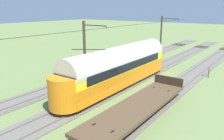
{
  "coord_description": "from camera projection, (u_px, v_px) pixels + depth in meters",
  "views": [
    {
      "loc": [
        -12.54,
        18.29,
        7.97
      ],
      "look_at": [
        0.08,
        1.2,
        2.09
      ],
      "focal_mm": 35.72,
      "sensor_mm": 36.0,
      "label": 1
    }
  ],
  "objects": [
    {
      "name": "ground_plane",
      "position": [
        119.0,
        87.0,
        23.48
      ],
      "size": [
        220.0,
        220.0,
        0.0
      ],
      "primitive_type": "plane",
      "color": "olive"
    },
    {
      "name": "track_streetcar_siding",
      "position": [
        164.0,
        96.0,
        20.88
      ],
      "size": [
        2.8,
        80.0,
        0.18
      ],
      "color": "#666059",
      "rests_on": "ground"
    },
    {
      "name": "track_adjacent_siding",
      "position": [
        121.0,
        85.0,
        23.71
      ],
      "size": [
        2.8,
        80.0,
        0.18
      ],
      "color": "#666059",
      "rests_on": "ground"
    },
    {
      "name": "track_third_siding",
      "position": [
        87.0,
        77.0,
        26.53
      ],
      "size": [
        2.8,
        80.0,
        0.18
      ],
      "color": "#666059",
      "rests_on": "ground"
    },
    {
      "name": "vintage_streetcar",
      "position": [
        120.0,
        66.0,
        22.88
      ],
      "size": [
        2.65,
        17.53,
        4.78
      ],
      "color": "orange",
      "rests_on": "ground"
    },
    {
      "name": "flatcar_adjacent",
      "position": [
        139.0,
        106.0,
        16.86
      ],
      "size": [
        2.8,
        11.92,
        1.6
      ],
      "color": "brown",
      "rests_on": "ground"
    },
    {
      "name": "catenary_pole_foreground",
      "position": [
        161.0,
        36.0,
        36.55
      ],
      "size": [
        3.03,
        0.28,
        6.83
      ],
      "color": "#423323",
      "rests_on": "ground"
    },
    {
      "name": "catenary_pole_mid_near",
      "position": [
        85.0,
        54.0,
        22.43
      ],
      "size": [
        3.03,
        0.28,
        6.83
      ],
      "color": "#423323",
      "rests_on": "ground"
    },
    {
      "name": "overhead_wire_run",
      "position": [
        111.0,
        27.0,
        20.79
      ],
      "size": [
        2.83,
        40.42,
        0.18
      ],
      "color": "black",
      "rests_on": "ground"
    },
    {
      "name": "switch_stand",
      "position": [
        209.0,
        72.0,
        26.4
      ],
      "size": [
        0.5,
        0.3,
        1.24
      ],
      "color": "black",
      "rests_on": "ground"
    }
  ]
}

